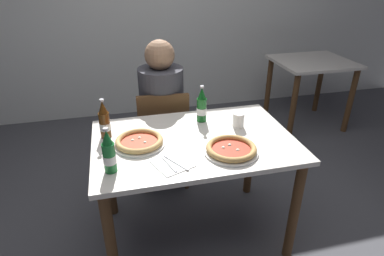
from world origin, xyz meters
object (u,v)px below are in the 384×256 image
(dining_table_background, at_px, (311,75))
(paper_cup, at_px, (238,120))
(pizza_marinara_far, at_px, (231,149))
(beer_bottle_left, at_px, (104,121))
(napkin_with_cutlery, at_px, (173,164))
(diner_seated, at_px, (163,119))
(beer_bottle_right, at_px, (202,106))
(beer_bottle_center, at_px, (109,154))
(chair_behind_table, at_px, (163,133))
(pizza_margherita_near, at_px, (139,142))
(dining_table_main, at_px, (194,155))

(dining_table_background, relative_size, paper_cup, 8.42)
(pizza_marinara_far, height_order, beer_bottle_left, beer_bottle_left)
(pizza_marinara_far, relative_size, napkin_with_cutlery, 1.31)
(diner_seated, xyz_separation_m, paper_cup, (0.41, -0.57, 0.21))
(beer_bottle_right, height_order, napkin_with_cutlery, beer_bottle_right)
(beer_bottle_center, bearing_deg, beer_bottle_left, 93.00)
(dining_table_background, distance_m, beer_bottle_center, 2.69)
(chair_behind_table, height_order, paper_cup, chair_behind_table)
(pizza_margherita_near, height_order, beer_bottle_center, beer_bottle_center)
(beer_bottle_right, xyz_separation_m, paper_cup, (0.21, -0.14, -0.06))
(diner_seated, distance_m, beer_bottle_left, 0.71)
(beer_bottle_right, bearing_deg, pizza_marinara_far, -82.82)
(beer_bottle_right, xyz_separation_m, napkin_with_cutlery, (-0.29, -0.47, -0.10))
(dining_table_main, relative_size, beer_bottle_left, 4.86)
(beer_bottle_center, height_order, paper_cup, beer_bottle_center)
(diner_seated, relative_size, beer_bottle_center, 4.89)
(beer_bottle_left, relative_size, napkin_with_cutlery, 1.06)
(dining_table_background, relative_size, beer_bottle_center, 3.24)
(dining_table_main, height_order, chair_behind_table, chair_behind_table)
(chair_behind_table, bearing_deg, napkin_with_cutlery, 89.14)
(diner_seated, bearing_deg, dining_table_main, -82.13)
(pizza_margherita_near, bearing_deg, chair_behind_table, 69.14)
(beer_bottle_right, bearing_deg, diner_seated, 115.25)
(diner_seated, xyz_separation_m, beer_bottle_center, (-0.40, -0.88, 0.27))
(pizza_margherita_near, distance_m, napkin_with_cutlery, 0.29)
(pizza_margherita_near, height_order, beer_bottle_right, beer_bottle_right)
(pizza_margherita_near, height_order, napkin_with_cutlery, pizza_margherita_near)
(dining_table_background, xyz_separation_m, pizza_marinara_far, (-1.50, -1.56, 0.18))
(pizza_marinara_far, bearing_deg, pizza_margherita_near, 157.11)
(beer_bottle_center, xyz_separation_m, paper_cup, (0.81, 0.31, -0.06))
(pizza_margherita_near, bearing_deg, diner_seated, 70.20)
(beer_bottle_right, distance_m, paper_cup, 0.26)
(paper_cup, bearing_deg, beer_bottle_center, -158.97)
(dining_table_background, relative_size, pizza_margherita_near, 2.68)
(dining_table_main, distance_m, pizza_marinara_far, 0.29)
(beer_bottle_left, bearing_deg, chair_behind_table, 47.54)
(pizza_margherita_near, xyz_separation_m, beer_bottle_left, (-0.19, 0.15, 0.08))
(dining_table_main, relative_size, beer_bottle_center, 4.86)
(diner_seated, bearing_deg, paper_cup, -54.44)
(chair_behind_table, relative_size, paper_cup, 8.95)
(pizza_marinara_far, xyz_separation_m, paper_cup, (0.15, 0.29, 0.03))
(pizza_marinara_far, bearing_deg, beer_bottle_left, 152.40)
(dining_table_background, distance_m, pizza_margherita_near, 2.42)
(beer_bottle_center, relative_size, napkin_with_cutlery, 1.06)
(pizza_margherita_near, relative_size, beer_bottle_right, 1.21)
(beer_bottle_center, relative_size, beer_bottle_right, 1.00)
(pizza_margherita_near, bearing_deg, beer_bottle_left, 141.79)
(diner_seated, bearing_deg, pizza_marinara_far, -73.38)
(beer_bottle_right, bearing_deg, paper_cup, -34.68)
(diner_seated, height_order, napkin_with_cutlery, diner_seated)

